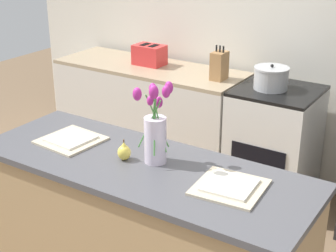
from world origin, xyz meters
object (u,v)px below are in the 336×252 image
object	(u,v)px
toaster	(149,55)
knife_block	(219,66)
pear_figurine	(124,152)
plate_setting_left	(71,140)
flower_vase	(155,131)
cooking_pot	(271,78)
plate_setting_right	(230,186)
stove_range	(273,145)

from	to	relation	value
toaster	knife_block	world-z (taller)	knife_block
pear_figurine	toaster	bearing A→B (deg)	120.95
plate_setting_left	knife_block	distance (m)	1.57
plate_setting_left	knife_block	size ratio (longest dim) A/B	1.22
flower_vase	cooking_pot	bearing A→B (deg)	90.07
plate_setting_left	knife_block	xyz separation A→B (m)	(0.11, 1.56, 0.07)
toaster	cooking_pot	distance (m)	1.14
plate_setting_right	knife_block	distance (m)	1.79
stove_range	pear_figurine	bearing A→B (deg)	-97.10
stove_range	plate_setting_right	distance (m)	1.71
cooking_pot	knife_block	size ratio (longest dim) A/B	0.96
flower_vase	cooking_pot	xyz separation A→B (m)	(-0.00, 1.52, -0.11)
plate_setting_left	toaster	world-z (taller)	toaster
stove_range	cooking_pot	bearing A→B (deg)	-157.37
plate_setting_right	stove_range	bearing A→B (deg)	103.87
stove_range	knife_block	size ratio (longest dim) A/B	3.37
stove_range	flower_vase	size ratio (longest dim) A/B	2.08
plate_setting_left	flower_vase	bearing A→B (deg)	4.66
plate_setting_left	cooking_pot	distance (m)	1.65
stove_range	flower_vase	distance (m)	1.67
flower_vase	plate_setting_right	xyz separation A→B (m)	(0.44, -0.04, -0.16)
stove_range	flower_vase	world-z (taller)	flower_vase
stove_range	plate_setting_left	xyz separation A→B (m)	(-0.59, -1.58, 0.49)
pear_figurine	plate_setting_left	world-z (taller)	pear_figurine
stove_range	flower_vase	xyz separation A→B (m)	(-0.05, -1.54, 0.65)
plate_setting_left	plate_setting_right	distance (m)	0.98
flower_vase	toaster	distance (m)	1.95
stove_range	cooking_pot	size ratio (longest dim) A/B	3.52
pear_figurine	knife_block	world-z (taller)	knife_block
flower_vase	cooking_pot	size ratio (longest dim) A/B	1.69
plate_setting_left	toaster	bearing A→B (deg)	110.18
pear_figurine	plate_setting_left	xyz separation A→B (m)	(-0.39, 0.02, -0.03)
toaster	knife_block	xyz separation A→B (m)	(0.70, -0.06, 0.03)
pear_figurine	cooking_pot	distance (m)	1.59
stove_range	plate_setting_right	size ratio (longest dim) A/B	2.75
pear_figurine	cooking_pot	bearing A→B (deg)	84.70
toaster	pear_figurine	bearing A→B (deg)	-59.05
flower_vase	knife_block	size ratio (longest dim) A/B	1.62
plate_setting_right	knife_block	bearing A→B (deg)	119.26
stove_range	cooking_pot	distance (m)	0.54
stove_range	pear_figurine	distance (m)	1.70
flower_vase	knife_block	distance (m)	1.58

